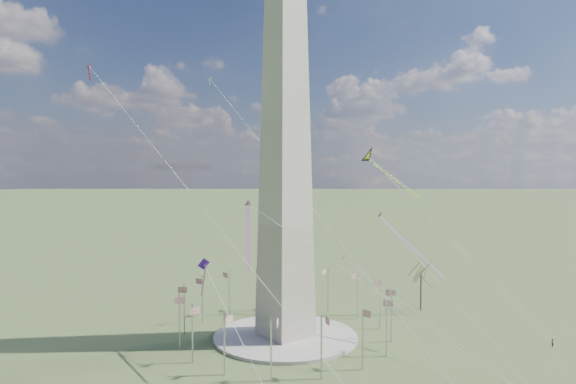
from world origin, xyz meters
TOP-DOWN VIEW (x-y plane):
  - ground at (0.00, 0.00)m, footprint 2000.00×2000.00m
  - plaza at (0.00, 0.00)m, footprint 36.00×36.00m
  - washington_monument at (0.00, 0.00)m, footprint 15.56×15.56m
  - flagpole_ring at (-0.00, -0.00)m, footprint 54.40×54.40m
  - tree_near at (47.06, -5.97)m, footprint 9.25×9.25m
  - person_east at (45.52, -44.94)m, footprint 0.79×0.60m
  - kite_delta_black at (35.08, 3.46)m, footprint 9.43×18.09m
  - kite_diamond_purple at (-21.06, 3.56)m, footprint 1.98×2.90m
  - kite_streamer_left at (23.79, -16.85)m, footprint 1.92×20.40m
  - kite_streamer_mid at (-15.01, -5.65)m, footprint 11.42×16.03m
  - kite_streamer_right at (31.52, 0.39)m, footprint 20.31×15.54m
  - kite_small_red at (-37.91, 28.33)m, footprint 1.43×2.05m
  - kite_small_white at (3.82, 42.71)m, footprint 1.48×2.29m

SIDE VIEW (x-z plane):
  - ground at x=0.00m, z-range 0.00..0.00m
  - plaza at x=0.00m, z-range 0.00..0.80m
  - person_east at x=45.52m, z-range 0.00..1.94m
  - flagpole_ring at x=0.00m, z-range 0.77..13.77m
  - kite_streamer_right at x=31.52m, z-range 2.80..19.43m
  - tree_near at x=47.06m, z-range 3.45..19.65m
  - kite_diamond_purple at x=-21.06m, z-range 15.31..24.13m
  - kite_streamer_left at x=23.79m, z-range 18.35..32.36m
  - kite_streamer_mid at x=-15.01m, z-range 23.28..36.06m
  - kite_delta_black at x=35.08m, z-range 37.77..52.51m
  - washington_monument at x=0.00m, z-range -2.05..97.95m
  - kite_small_red at x=-37.91m, z-range 64.52..68.80m
  - kite_small_white at x=3.82m, z-range 67.53..72.54m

